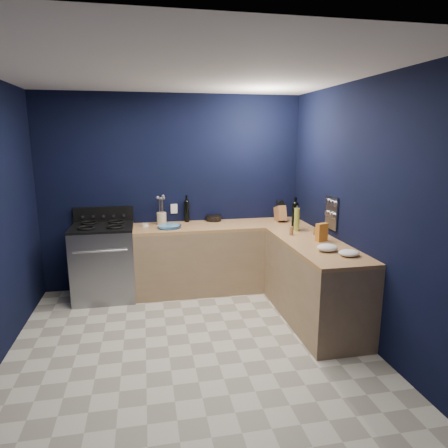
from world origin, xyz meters
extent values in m
cube|color=beige|center=(0.00, 0.00, -0.01)|extent=(3.50, 3.50, 0.02)
cube|color=silver|center=(0.00, 0.00, 2.61)|extent=(3.50, 3.50, 0.02)
cube|color=black|center=(0.00, 1.76, 1.30)|extent=(3.50, 0.02, 2.60)
cube|color=black|center=(1.76, 0.00, 1.30)|extent=(0.02, 3.50, 2.60)
cube|color=black|center=(0.00, -1.76, 1.30)|extent=(3.50, 0.02, 2.60)
cube|color=#957959|center=(0.60, 1.44, 0.43)|extent=(2.30, 0.63, 0.86)
cube|color=brown|center=(0.60, 1.44, 0.88)|extent=(2.30, 0.63, 0.04)
cube|color=#957959|center=(1.44, 0.29, 0.43)|extent=(0.63, 1.67, 0.86)
cube|color=brown|center=(1.44, 0.29, 0.88)|extent=(0.63, 1.67, 0.04)
cube|color=gray|center=(-0.93, 1.42, 0.46)|extent=(0.76, 0.66, 0.92)
cube|color=black|center=(-0.93, 1.10, 0.45)|extent=(0.59, 0.02, 0.42)
cube|color=black|center=(-0.93, 1.42, 0.94)|extent=(0.76, 0.66, 0.03)
cube|color=black|center=(-0.93, 1.72, 1.04)|extent=(0.76, 0.06, 0.20)
cube|color=gray|center=(1.74, 0.55, 1.18)|extent=(0.02, 0.28, 0.38)
cube|color=white|center=(0.00, 1.74, 1.08)|extent=(0.09, 0.02, 0.13)
cylinder|color=teal|center=(-0.10, 1.36, 0.92)|extent=(0.38, 0.38, 0.04)
cylinder|color=white|center=(-0.40, 1.52, 0.92)|extent=(0.08, 0.08, 0.03)
cylinder|color=beige|center=(-0.18, 1.60, 0.98)|extent=(0.16, 0.16, 0.16)
cylinder|color=black|center=(0.17, 1.69, 1.04)|extent=(0.09, 0.09, 0.29)
cylinder|color=black|center=(0.54, 1.68, 0.94)|extent=(0.28, 0.28, 0.08)
cube|color=brown|center=(1.43, 1.47, 1.00)|extent=(0.12, 0.25, 0.26)
cylinder|color=black|center=(1.44, 0.94, 1.07)|extent=(0.08, 0.08, 0.33)
cylinder|color=#A0AA3D|center=(1.44, 0.88, 1.04)|extent=(0.08, 0.08, 0.29)
cylinder|color=olive|center=(1.31, 0.69, 0.95)|extent=(0.06, 0.06, 0.10)
cylinder|color=olive|center=(1.59, 0.65, 0.94)|extent=(0.05, 0.05, 0.08)
cube|color=red|center=(1.54, 0.37, 1.00)|extent=(0.15, 0.11, 0.20)
ellipsoid|color=white|center=(1.42, -0.03, 0.94)|extent=(0.24, 0.21, 0.07)
ellipsoid|color=white|center=(1.55, -0.23, 0.93)|extent=(0.26, 0.24, 0.06)
camera|label=1|loc=(-0.38, -3.68, 2.05)|focal=32.11mm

